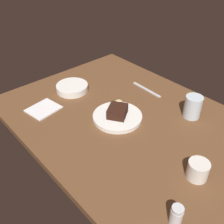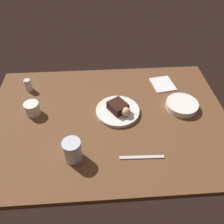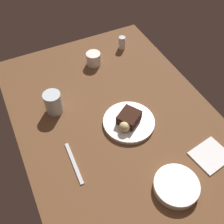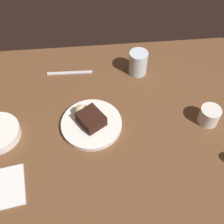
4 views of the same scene
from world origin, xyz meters
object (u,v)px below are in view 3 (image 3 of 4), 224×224
(chocolate_cake_slice, at_px, (129,118))
(water_glass, at_px, (53,103))
(bread_roll, at_px, (125,127))
(coffee_cup, at_px, (94,59))
(dessert_plate, at_px, (129,122))
(side_bowl, at_px, (176,186))
(butter_knife, at_px, (74,163))
(folded_napkin, at_px, (210,155))
(salt_shaker, at_px, (122,43))

(chocolate_cake_slice, height_order, water_glass, water_glass)
(bread_roll, bearing_deg, chocolate_cake_slice, -48.35)
(bread_roll, xyz_separation_m, water_glass, (0.24, 0.22, 0.01))
(water_glass, relative_size, coffee_cup, 1.40)
(dessert_plate, height_order, side_bowl, side_bowl)
(chocolate_cake_slice, bearing_deg, water_glass, 51.53)
(butter_knife, bearing_deg, dessert_plate, -72.36)
(side_bowl, xyz_separation_m, folded_napkin, (0.05, -0.20, -0.01))
(side_bowl, bearing_deg, water_glass, 26.86)
(side_bowl, height_order, butter_knife, side_bowl)
(chocolate_cake_slice, relative_size, salt_shaker, 1.26)
(chocolate_cake_slice, relative_size, folded_napkin, 0.64)
(bread_roll, distance_m, water_glass, 0.33)
(water_glass, bearing_deg, salt_shaker, -60.17)
(dessert_plate, xyz_separation_m, side_bowl, (-0.33, -0.01, 0.01))
(side_bowl, bearing_deg, folded_napkin, -75.38)
(chocolate_cake_slice, distance_m, coffee_cup, 0.42)
(chocolate_cake_slice, xyz_separation_m, water_glass, (0.21, 0.26, 0.01))
(butter_knife, distance_m, folded_napkin, 0.53)
(bread_roll, height_order, butter_knife, bread_roll)
(bread_roll, height_order, coffee_cup, coffee_cup)
(butter_knife, bearing_deg, side_bowl, -129.07)
(dessert_plate, bearing_deg, folded_napkin, -142.84)
(folded_napkin, bearing_deg, water_glass, 44.12)
(water_glass, bearing_deg, coffee_cup, -52.52)
(chocolate_cake_slice, distance_m, side_bowl, 0.33)
(butter_knife, bearing_deg, water_glass, -1.84)
(salt_shaker, relative_size, butter_knife, 0.37)
(chocolate_cake_slice, distance_m, butter_knife, 0.29)
(chocolate_cake_slice, bearing_deg, dessert_plate, 110.17)
(side_bowl, relative_size, butter_knife, 0.86)
(dessert_plate, relative_size, folded_napkin, 1.60)
(bread_roll, distance_m, coffee_cup, 0.46)
(dessert_plate, xyz_separation_m, butter_knife, (-0.08, 0.28, -0.01))
(bread_roll, xyz_separation_m, side_bowl, (-0.30, -0.05, -0.02))
(chocolate_cake_slice, bearing_deg, bread_roll, 131.65)
(bread_roll, bearing_deg, coffee_cup, -7.49)
(water_glass, distance_m, side_bowl, 0.61)
(coffee_cup, xyz_separation_m, butter_knife, (-0.50, 0.30, -0.03))
(salt_shaker, relative_size, water_glass, 0.68)
(dessert_plate, relative_size, butter_knife, 1.16)
(water_glass, xyz_separation_m, side_bowl, (-0.54, -0.27, -0.03))
(butter_knife, bearing_deg, bread_roll, -77.81)
(dessert_plate, distance_m, butter_knife, 0.29)
(chocolate_cake_slice, xyz_separation_m, butter_knife, (-0.08, 0.28, -0.04))
(water_glass, bearing_deg, butter_knife, 176.27)
(coffee_cup, bearing_deg, dessert_plate, 177.15)
(salt_shaker, bearing_deg, bread_roll, 153.85)
(bread_roll, xyz_separation_m, salt_shaker, (0.51, -0.25, -0.01))
(dessert_plate, xyz_separation_m, chocolate_cake_slice, (0.00, -0.00, 0.03))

